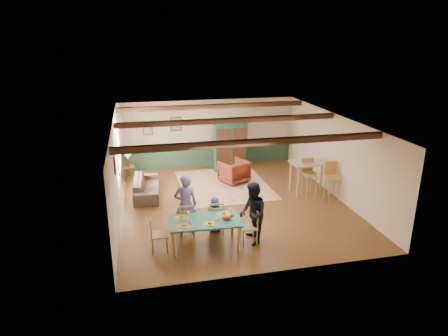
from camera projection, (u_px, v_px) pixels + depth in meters
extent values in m
plane|color=#4D2C15|center=(232.00, 203.00, 12.80)|extent=(8.00, 8.00, 0.00)
cube|color=beige|center=(208.00, 133.00, 16.07)|extent=(7.00, 0.02, 2.70)
cube|color=beige|center=(116.00, 171.00, 11.64)|extent=(0.02, 8.00, 2.70)
cube|color=beige|center=(336.00, 156.00, 13.10)|extent=(0.02, 8.00, 2.70)
cube|color=white|center=(232.00, 120.00, 11.94)|extent=(7.00, 8.00, 0.02)
cube|color=#1F3927|center=(209.00, 155.00, 16.34)|extent=(6.95, 0.03, 0.90)
cube|color=black|center=(255.00, 142.00, 9.84)|extent=(6.95, 0.16, 0.16)
cube|color=black|center=(229.00, 120.00, 12.34)|extent=(6.95, 0.16, 0.16)
cube|color=black|center=(213.00, 106.00, 14.74)|extent=(6.95, 0.16, 0.16)
imported|color=slate|center=(186.00, 205.00, 10.58)|extent=(0.63, 0.43, 1.70)
imported|color=black|center=(253.00, 214.00, 10.14)|extent=(0.64, 0.81, 1.63)
imported|color=navy|center=(215.00, 215.00, 10.83)|extent=(0.50, 0.33, 0.99)
cube|color=beige|center=(224.00, 185.00, 14.34)|extent=(3.14, 3.70, 0.01)
cube|color=#122F21|center=(230.00, 145.00, 15.65)|extent=(1.45, 0.66, 2.00)
imported|color=#44140D|center=(234.00, 171.00, 14.47)|extent=(1.18, 1.19, 0.82)
imported|color=#3B2D25|center=(147.00, 187.00, 13.33)|extent=(0.95, 2.13, 0.61)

